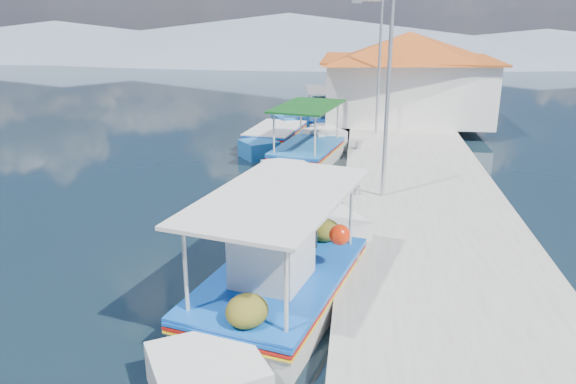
# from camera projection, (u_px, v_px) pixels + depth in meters

# --- Properties ---
(ground) EXTENTS (160.00, 160.00, 0.00)m
(ground) POSITION_uv_depth(u_px,v_px,m) (224.00, 227.00, 16.60)
(ground) COLOR black
(ground) RESTS_ON ground
(quay) EXTENTS (5.00, 44.00, 0.50)m
(quay) POSITION_uv_depth(u_px,v_px,m) (413.00, 170.00, 21.48)
(quay) COLOR #AFADA4
(quay) RESTS_ON ground
(bollards) EXTENTS (0.20, 17.20, 0.30)m
(bollards) POSITION_uv_depth(u_px,v_px,m) (358.00, 163.00, 20.89)
(bollards) COLOR #A5A8AD
(bollards) RESTS_ON quay
(main_caique) EXTENTS (3.95, 8.47, 2.88)m
(main_caique) POSITION_uv_depth(u_px,v_px,m) (278.00, 283.00, 12.10)
(main_caique) COLOR silver
(main_caique) RESTS_ON ground
(caique_green_canopy) EXTENTS (3.13, 6.93, 2.66)m
(caique_green_canopy) POSITION_uv_depth(u_px,v_px,m) (307.00, 154.00, 23.20)
(caique_green_canopy) COLOR silver
(caique_green_canopy) RESTS_ON ground
(caique_blue_hull) EXTENTS (2.67, 6.74, 1.21)m
(caique_blue_hull) POSITION_uv_depth(u_px,v_px,m) (275.00, 137.00, 26.35)
(caique_blue_hull) COLOR #1D65AE
(caique_blue_hull) RESTS_ON ground
(caique_far) EXTENTS (2.43, 6.27, 2.22)m
(caique_far) POSITION_uv_depth(u_px,v_px,m) (324.00, 119.00, 30.13)
(caique_far) COLOR silver
(caique_far) RESTS_ON ground
(harbor_building) EXTENTS (10.49, 10.49, 4.40)m
(harbor_building) POSITION_uv_depth(u_px,v_px,m) (408.00, 74.00, 29.13)
(harbor_building) COLOR silver
(harbor_building) RESTS_ON quay
(lamp_post_near) EXTENTS (1.21, 0.14, 6.00)m
(lamp_post_near) POSITION_uv_depth(u_px,v_px,m) (385.00, 88.00, 16.74)
(lamp_post_near) COLOR #A5A8AD
(lamp_post_near) RESTS_ON quay
(lamp_post_far) EXTENTS (1.21, 0.14, 6.00)m
(lamp_post_far) POSITION_uv_depth(u_px,v_px,m) (377.00, 60.00, 25.22)
(lamp_post_far) COLOR #A5A8AD
(lamp_post_far) RESTS_ON quay
(mountain_ridge) EXTENTS (171.40, 96.00, 5.50)m
(mountain_ridge) POSITION_uv_depth(u_px,v_px,m) (384.00, 41.00, 67.94)
(mountain_ridge) COLOR slate
(mountain_ridge) RESTS_ON ground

